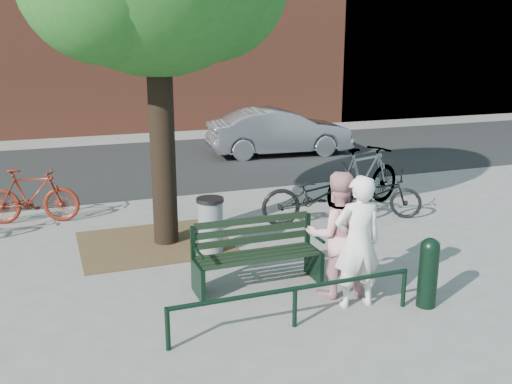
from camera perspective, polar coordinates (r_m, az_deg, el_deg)
name	(u,v)px	position (r m, az deg, el deg)	size (l,w,h in m)	color
ground	(258,287)	(7.89, 0.22, -9.43)	(90.00, 90.00, 0.00)	gray
dirt_pit	(155,243)	(9.62, -10.10, -5.05)	(2.40, 2.00, 0.02)	brown
road	(147,164)	(15.78, -10.83, 2.73)	(40.00, 7.00, 0.01)	black
park_bench	(256,252)	(7.78, 0.01, -5.99)	(1.74, 0.54, 0.97)	black
guard_railing	(295,295)	(6.72, 3.92, -10.21)	(3.06, 0.06, 0.51)	black
person_left	(358,242)	(7.17, 10.12, -4.95)	(0.62, 0.41, 1.70)	white
person_right	(336,234)	(7.46, 8.02, -4.20)	(0.81, 0.63, 1.66)	pink
bollard	(428,270)	(7.48, 16.85, -7.48)	(0.24, 0.24, 0.91)	black
litter_bin	(211,225)	(9.01, -4.57, -3.29)	(0.43, 0.43, 0.89)	gray
bicycle_b	(31,196)	(11.18, -21.56, -0.38)	(0.48, 1.70, 1.02)	#621A0E
bicycle_c	(318,195)	(10.38, 6.19, -0.34)	(0.72, 2.07, 1.09)	black
bicycle_d	(364,177)	(11.55, 10.72, 1.45)	(0.58, 2.07, 1.24)	gray
bicycle_e	(375,193)	(11.09, 11.86, -0.07)	(0.60, 1.72, 0.90)	black
parked_car	(279,132)	(16.75, 2.36, 6.04)	(1.45, 4.15, 1.37)	gray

